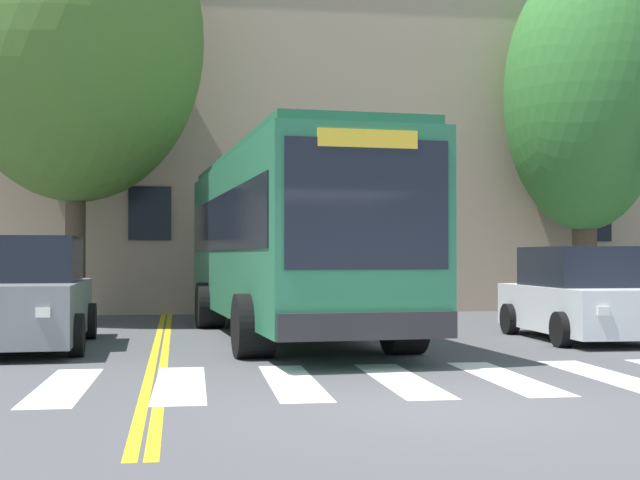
{
  "coord_description": "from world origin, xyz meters",
  "views": [
    {
      "loc": [
        -2.65,
        -8.68,
        1.53
      ],
      "look_at": [
        -0.12,
        7.05,
        1.82
      ],
      "focal_mm": 50.0,
      "sensor_mm": 36.0,
      "label": 1
    }
  ],
  "objects_px": {
    "car_white_far_lane": "(579,297)",
    "street_tree_curbside_small": "(76,39)",
    "city_bus": "(288,236)",
    "street_tree_curbside_large": "(584,97)",
    "car_grey_near_lane": "(27,297)",
    "traffic_light_overhead": "(303,190)"
  },
  "relations": [
    {
      "from": "car_white_far_lane",
      "to": "street_tree_curbside_small",
      "type": "xyz_separation_m",
      "value": [
        -9.59,
        5.85,
        5.77
      ]
    },
    {
      "from": "city_bus",
      "to": "street_tree_curbside_large",
      "type": "relative_size",
      "value": 1.16
    },
    {
      "from": "car_white_far_lane",
      "to": "street_tree_curbside_large",
      "type": "distance_m",
      "value": 9.11
    },
    {
      "from": "car_white_far_lane",
      "to": "car_grey_near_lane",
      "type": "bearing_deg",
      "value": 179.39
    },
    {
      "from": "city_bus",
      "to": "street_tree_curbside_large",
      "type": "xyz_separation_m",
      "value": [
        8.6,
        5.45,
        3.85
      ]
    },
    {
      "from": "car_white_far_lane",
      "to": "street_tree_curbside_large",
      "type": "relative_size",
      "value": 0.44
    },
    {
      "from": "traffic_light_overhead",
      "to": "street_tree_curbside_small",
      "type": "xyz_separation_m",
      "value": [
        -5.23,
        0.65,
        3.5
      ]
    },
    {
      "from": "car_white_far_lane",
      "to": "street_tree_curbside_large",
      "type": "height_order",
      "value": "street_tree_curbside_large"
    },
    {
      "from": "car_white_far_lane",
      "to": "traffic_light_overhead",
      "type": "height_order",
      "value": "traffic_light_overhead"
    },
    {
      "from": "car_grey_near_lane",
      "to": "car_white_far_lane",
      "type": "bearing_deg",
      "value": -0.61
    },
    {
      "from": "traffic_light_overhead",
      "to": "street_tree_curbside_small",
      "type": "height_order",
      "value": "street_tree_curbside_small"
    },
    {
      "from": "car_white_far_lane",
      "to": "traffic_light_overhead",
      "type": "relative_size",
      "value": 0.91
    },
    {
      "from": "street_tree_curbside_large",
      "to": "street_tree_curbside_small",
      "type": "bearing_deg",
      "value": -175.71
    },
    {
      "from": "car_white_far_lane",
      "to": "street_tree_curbside_large",
      "type": "xyz_separation_m",
      "value": [
        3.4,
        6.83,
        4.97
      ]
    },
    {
      "from": "car_grey_near_lane",
      "to": "traffic_light_overhead",
      "type": "height_order",
      "value": "traffic_light_overhead"
    },
    {
      "from": "city_bus",
      "to": "street_tree_curbside_large",
      "type": "height_order",
      "value": "street_tree_curbside_large"
    },
    {
      "from": "city_bus",
      "to": "car_grey_near_lane",
      "type": "xyz_separation_m",
      "value": [
        -4.54,
        -1.28,
        -1.06
      ]
    },
    {
      "from": "car_grey_near_lane",
      "to": "street_tree_curbside_large",
      "type": "distance_m",
      "value": 15.56
    },
    {
      "from": "city_bus",
      "to": "car_grey_near_lane",
      "type": "height_order",
      "value": "city_bus"
    },
    {
      "from": "car_white_far_lane",
      "to": "street_tree_curbside_small",
      "type": "bearing_deg",
      "value": 148.6
    },
    {
      "from": "traffic_light_overhead",
      "to": "street_tree_curbside_small",
      "type": "relative_size",
      "value": 0.44
    },
    {
      "from": "car_grey_near_lane",
      "to": "car_white_far_lane",
      "type": "height_order",
      "value": "car_grey_near_lane"
    }
  ]
}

